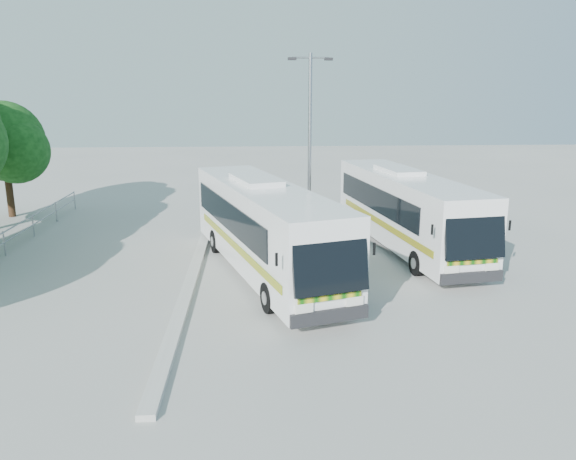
{
  "coord_description": "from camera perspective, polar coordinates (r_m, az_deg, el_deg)",
  "views": [
    {
      "loc": [
        -0.07,
        -16.03,
        6.41
      ],
      "look_at": [
        1.04,
        2.35,
        1.8
      ],
      "focal_mm": 35.0,
      "sensor_mm": 36.0,
      "label": 1
    }
  ],
  "objects": [
    {
      "name": "ground",
      "position": [
        17.26,
        -2.99,
        -7.77
      ],
      "size": [
        100.0,
        100.0,
        0.0
      ],
      "primitive_type": "plane",
      "color": "#A1A19C",
      "rests_on": "ground"
    },
    {
      "name": "kerb_divider",
      "position": [
        19.24,
        -9.95,
        -5.39
      ],
      "size": [
        0.4,
        16.0,
        0.15
      ],
      "primitive_type": "cube",
      "color": "#B2B2AD",
      "rests_on": "ground"
    },
    {
      "name": "tree_far_e",
      "position": [
        32.0,
        -26.82,
        8.04
      ],
      "size": [
        4.54,
        4.28,
        5.92
      ],
      "color": "#382314",
      "rests_on": "ground"
    },
    {
      "name": "coach_main",
      "position": [
        19.84,
        -2.4,
        0.39
      ],
      "size": [
        5.48,
        11.53,
        3.15
      ],
      "rotation": [
        0.0,
        0.0,
        0.3
      ],
      "color": "silver",
      "rests_on": "ground"
    },
    {
      "name": "coach_adjacent",
      "position": [
        23.57,
        11.88,
        2.15
      ],
      "size": [
        3.81,
        11.19,
        3.05
      ],
      "rotation": [
        0.0,
        0.0,
        0.15
      ],
      "color": "silver",
      "rests_on": "ground"
    },
    {
      "name": "lamppost",
      "position": [
        24.97,
        2.22,
        9.37
      ],
      "size": [
        1.94,
        0.38,
        7.94
      ],
      "rotation": [
        0.0,
        0.0,
        0.11
      ],
      "color": "#909398",
      "rests_on": "ground"
    }
  ]
}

